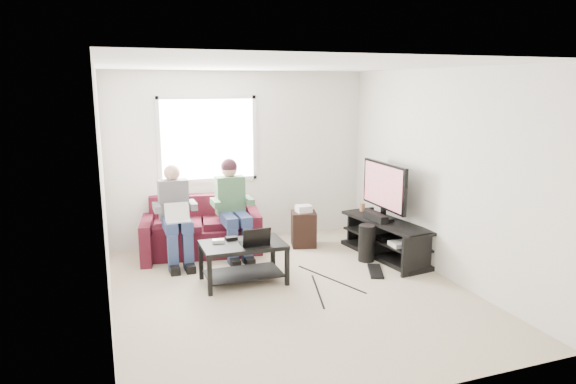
% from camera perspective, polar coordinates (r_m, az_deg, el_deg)
% --- Properties ---
extents(floor, '(4.50, 4.50, 0.00)m').
position_cam_1_polar(floor, '(6.18, 0.35, -10.99)').
color(floor, '#BEAC94').
rests_on(floor, ground).
extents(ceiling, '(4.50, 4.50, 0.00)m').
position_cam_1_polar(ceiling, '(5.69, 0.38, 13.89)').
color(ceiling, white).
rests_on(ceiling, wall_back).
extents(wall_back, '(4.50, 0.00, 4.50)m').
position_cam_1_polar(wall_back, '(7.92, -5.28, 3.84)').
color(wall_back, silver).
rests_on(wall_back, floor).
extents(wall_front, '(4.50, 0.00, 4.50)m').
position_cam_1_polar(wall_front, '(3.82, 12.13, -5.11)').
color(wall_front, silver).
rests_on(wall_front, floor).
extents(wall_left, '(0.00, 4.50, 4.50)m').
position_cam_1_polar(wall_left, '(5.45, -19.77, -0.47)').
color(wall_left, silver).
rests_on(wall_left, floor).
extents(wall_right, '(0.00, 4.50, 4.50)m').
position_cam_1_polar(wall_right, '(6.74, 16.54, 1.99)').
color(wall_right, silver).
rests_on(wall_right, floor).
extents(window, '(1.48, 0.04, 1.28)m').
position_cam_1_polar(window, '(7.75, -8.88, 5.81)').
color(window, white).
rests_on(window, wall_back).
extents(sofa, '(1.83, 1.01, 0.80)m').
position_cam_1_polar(sofa, '(7.56, -9.55, -4.41)').
color(sofa, '#4C1320').
rests_on(sofa, floor).
extents(person_left, '(0.40, 0.70, 1.33)m').
position_cam_1_polar(person_left, '(7.12, -12.41, -2.02)').
color(person_left, navy).
rests_on(person_left, sofa).
extents(person_right, '(0.40, 0.71, 1.37)m').
position_cam_1_polar(person_right, '(7.27, -6.20, -1.05)').
color(person_right, navy).
rests_on(person_right, sofa).
extents(laptop_silver, '(0.36, 0.28, 0.24)m').
position_cam_1_polar(laptop_silver, '(6.90, -12.13, -2.70)').
color(laptop_silver, silver).
rests_on(laptop_silver, person_left).
extents(coffee_table, '(1.01, 0.62, 0.50)m').
position_cam_1_polar(coffee_table, '(6.35, -5.01, -6.80)').
color(coffee_table, black).
rests_on(coffee_table, floor).
extents(laptop_black, '(0.35, 0.25, 0.24)m').
position_cam_1_polar(laptop_black, '(6.23, -3.79, -4.73)').
color(laptop_black, black).
rests_on(laptop_black, coffee_table).
extents(controller_a, '(0.15, 0.11, 0.04)m').
position_cam_1_polar(controller_a, '(6.35, -7.77, -5.43)').
color(controller_a, silver).
rests_on(controller_a, coffee_table).
extents(controller_b, '(0.14, 0.10, 0.04)m').
position_cam_1_polar(controller_b, '(6.45, -6.31, -5.13)').
color(controller_b, black).
rests_on(controller_b, coffee_table).
extents(controller_c, '(0.14, 0.09, 0.04)m').
position_cam_1_polar(controller_c, '(6.52, -2.82, -4.88)').
color(controller_c, gray).
rests_on(controller_c, coffee_table).
extents(tv_stand, '(0.68, 1.63, 0.52)m').
position_cam_1_polar(tv_stand, '(7.42, 10.82, -5.32)').
color(tv_stand, black).
rests_on(tv_stand, floor).
extents(tv, '(0.12, 1.10, 0.81)m').
position_cam_1_polar(tv, '(7.32, 10.63, 0.49)').
color(tv, black).
rests_on(tv, tv_stand).
extents(soundbar, '(0.12, 0.50, 0.10)m').
position_cam_1_polar(soundbar, '(7.35, 9.72, -2.70)').
color(soundbar, black).
rests_on(soundbar, tv_stand).
extents(drink_cup, '(0.08, 0.08, 0.12)m').
position_cam_1_polar(drink_cup, '(7.83, 8.27, -1.67)').
color(drink_cup, '#996642').
rests_on(drink_cup, tv_stand).
extents(console_white, '(0.30, 0.22, 0.06)m').
position_cam_1_polar(console_white, '(7.07, 12.49, -5.64)').
color(console_white, silver).
rests_on(console_white, tv_stand).
extents(console_grey, '(0.34, 0.26, 0.08)m').
position_cam_1_polar(console_grey, '(7.64, 9.70, -4.12)').
color(console_grey, gray).
rests_on(console_grey, tv_stand).
extents(console_black, '(0.38, 0.30, 0.07)m').
position_cam_1_polar(console_black, '(7.36, 11.04, -4.85)').
color(console_black, black).
rests_on(console_black, tv_stand).
extents(subwoofer, '(0.22, 0.22, 0.51)m').
position_cam_1_polar(subwoofer, '(7.19, 8.72, -5.63)').
color(subwoofer, black).
rests_on(subwoofer, floor).
extents(keyboard_floor, '(0.35, 0.53, 0.03)m').
position_cam_1_polar(keyboard_floor, '(6.86, 9.69, -8.66)').
color(keyboard_floor, black).
rests_on(keyboard_floor, floor).
extents(end_table, '(0.36, 0.36, 0.63)m').
position_cam_1_polar(end_table, '(7.75, 1.75, -4.00)').
color(end_table, black).
rests_on(end_table, floor).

